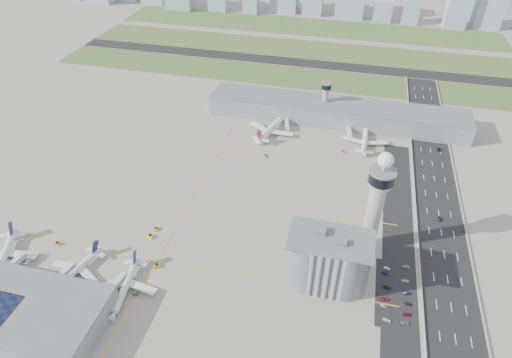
% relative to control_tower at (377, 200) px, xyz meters
% --- Properties ---
extents(ground, '(1000.00, 1000.00, 0.00)m').
position_rel_control_tower_xyz_m(ground, '(-72.00, -8.00, -35.04)').
color(ground, '#9F9D94').
extents(grass_strip_0, '(480.00, 50.00, 0.08)m').
position_rel_control_tower_xyz_m(grass_strip_0, '(-92.00, 217.00, -35.00)').
color(grass_strip_0, '#4B6B32').
rests_on(grass_strip_0, ground).
extents(grass_strip_1, '(480.00, 60.00, 0.08)m').
position_rel_control_tower_xyz_m(grass_strip_1, '(-92.00, 292.00, -35.00)').
color(grass_strip_1, '#4D612E').
rests_on(grass_strip_1, ground).
extents(grass_strip_2, '(480.00, 70.00, 0.08)m').
position_rel_control_tower_xyz_m(grass_strip_2, '(-92.00, 372.00, -35.00)').
color(grass_strip_2, '#4A6831').
rests_on(grass_strip_2, ground).
extents(runway, '(480.00, 22.00, 0.10)m').
position_rel_control_tower_xyz_m(runway, '(-92.00, 254.00, -34.98)').
color(runway, black).
rests_on(runway, ground).
extents(highway, '(28.00, 500.00, 0.10)m').
position_rel_control_tower_xyz_m(highway, '(43.00, -8.00, -34.99)').
color(highway, black).
rests_on(highway, ground).
extents(barrier_left, '(0.60, 500.00, 1.20)m').
position_rel_control_tower_xyz_m(barrier_left, '(29.00, -8.00, -34.44)').
color(barrier_left, '#9E9E99').
rests_on(barrier_left, ground).
extents(barrier_right, '(0.60, 500.00, 1.20)m').
position_rel_control_tower_xyz_m(barrier_right, '(57.00, -8.00, -34.44)').
color(barrier_right, '#9E9E99').
rests_on(barrier_right, ground).
extents(landside_road, '(18.00, 260.00, 0.08)m').
position_rel_control_tower_xyz_m(landside_road, '(18.00, -18.00, -35.00)').
color(landside_road, black).
rests_on(landside_road, ground).
extents(parking_lot, '(20.00, 44.00, 0.10)m').
position_rel_control_tower_xyz_m(parking_lot, '(16.00, -30.00, -34.99)').
color(parking_lot, black).
rests_on(parking_lot, ground).
extents(taxiway_line_h_0, '(260.00, 0.60, 0.01)m').
position_rel_control_tower_xyz_m(taxiway_line_h_0, '(-112.00, -38.00, -35.04)').
color(taxiway_line_h_0, yellow).
rests_on(taxiway_line_h_0, ground).
extents(taxiway_line_h_1, '(260.00, 0.60, 0.01)m').
position_rel_control_tower_xyz_m(taxiway_line_h_1, '(-112.00, 22.00, -35.04)').
color(taxiway_line_h_1, yellow).
rests_on(taxiway_line_h_1, ground).
extents(taxiway_line_h_2, '(260.00, 0.60, 0.01)m').
position_rel_control_tower_xyz_m(taxiway_line_h_2, '(-112.00, 82.00, -35.04)').
color(taxiway_line_h_2, yellow).
rests_on(taxiway_line_h_2, ground).
extents(taxiway_line_v, '(0.60, 260.00, 0.01)m').
position_rel_control_tower_xyz_m(taxiway_line_v, '(-112.00, 22.00, -35.04)').
color(taxiway_line_v, yellow).
rests_on(taxiway_line_v, ground).
extents(control_tower, '(14.00, 14.00, 64.50)m').
position_rel_control_tower_xyz_m(control_tower, '(0.00, 0.00, 0.00)').
color(control_tower, '#ADAAA5').
rests_on(control_tower, ground).
extents(secondary_tower, '(8.60, 8.60, 31.90)m').
position_rel_control_tower_xyz_m(secondary_tower, '(-42.00, 142.00, -16.24)').
color(secondary_tower, '#ADAAA5').
rests_on(secondary_tower, ground).
extents(admin_building, '(42.00, 24.00, 33.50)m').
position_rel_control_tower_xyz_m(admin_building, '(-20.01, -30.00, -19.74)').
color(admin_building, '#B2B2B7').
rests_on(admin_building, ground).
extents(terminal_pier, '(210.00, 32.00, 15.80)m').
position_rel_control_tower_xyz_m(terminal_pier, '(-32.00, 140.00, -27.14)').
color(terminal_pier, gray).
rests_on(terminal_pier, ground).
extents(near_terminal, '(84.00, 42.00, 13.00)m').
position_rel_control_tower_xyz_m(near_terminal, '(-160.07, -90.02, -28.62)').
color(near_terminal, gray).
rests_on(near_terminal, ground).
extents(airplane_near_a, '(48.98, 52.46, 11.78)m').
position_rel_control_tower_xyz_m(airplane_near_a, '(-193.04, -60.33, -29.15)').
color(airplane_near_a, white).
rests_on(airplane_near_a, ground).
extents(airplane_near_b, '(39.38, 43.50, 10.41)m').
position_rel_control_tower_xyz_m(airplane_near_b, '(-149.76, -59.47, -29.84)').
color(airplane_near_b, white).
rests_on(airplane_near_b, ground).
extents(airplane_near_c, '(38.20, 43.19, 10.92)m').
position_rel_control_tower_xyz_m(airplane_near_c, '(-118.77, -62.50, -29.58)').
color(airplane_near_c, white).
rests_on(airplane_near_c, ground).
extents(airplane_far_a, '(49.91, 54.72, 12.87)m').
position_rel_control_tower_xyz_m(airplane_far_a, '(-79.84, 109.09, -28.61)').
color(airplane_far_a, white).
rests_on(airplane_far_a, ground).
extents(airplane_far_b, '(35.45, 41.60, 11.58)m').
position_rel_control_tower_xyz_m(airplane_far_b, '(-6.04, 110.56, -29.25)').
color(airplane_far_b, white).
rests_on(airplane_far_b, ground).
extents(jet_bridge_near_0, '(5.39, 14.31, 5.70)m').
position_rel_control_tower_xyz_m(jet_bridge_near_0, '(-185.00, -69.00, -32.19)').
color(jet_bridge_near_0, silver).
rests_on(jet_bridge_near_0, ground).
extents(jet_bridge_near_1, '(5.39, 14.31, 5.70)m').
position_rel_control_tower_xyz_m(jet_bridge_near_1, '(-155.00, -69.00, -32.19)').
color(jet_bridge_near_1, silver).
rests_on(jet_bridge_near_1, ground).
extents(jet_bridge_near_2, '(5.39, 14.31, 5.70)m').
position_rel_control_tower_xyz_m(jet_bridge_near_2, '(-125.00, -69.00, -32.19)').
color(jet_bridge_near_2, silver).
rests_on(jet_bridge_near_2, ground).
extents(jet_bridge_far_0, '(5.39, 14.31, 5.70)m').
position_rel_control_tower_xyz_m(jet_bridge_far_0, '(-70.00, 124.00, -32.19)').
color(jet_bridge_far_0, silver).
rests_on(jet_bridge_far_0, ground).
extents(jet_bridge_far_1, '(5.39, 14.31, 5.70)m').
position_rel_control_tower_xyz_m(jet_bridge_far_1, '(-20.00, 124.00, -32.19)').
color(jet_bridge_far_1, silver).
rests_on(jet_bridge_far_1, ground).
extents(tug_0, '(3.24, 2.26, 1.86)m').
position_rel_control_tower_xyz_m(tug_0, '(-172.76, -41.83, -34.11)').
color(tug_0, gold).
rests_on(tug_0, ground).
extents(tug_1, '(4.00, 3.25, 2.02)m').
position_rel_control_tower_xyz_m(tug_1, '(-123.41, -23.47, -34.03)').
color(tug_1, yellow).
rests_on(tug_1, ground).
extents(tug_2, '(4.34, 3.97, 2.08)m').
position_rel_control_tower_xyz_m(tug_2, '(-110.23, -43.30, -34.00)').
color(tug_2, gold).
rests_on(tug_2, ground).
extents(tug_3, '(2.46, 3.38, 1.86)m').
position_rel_control_tower_xyz_m(tug_3, '(-122.73, -16.95, -34.11)').
color(tug_3, '#EFA311').
rests_on(tug_3, ground).
extents(tug_4, '(3.14, 3.57, 1.73)m').
position_rel_control_tower_xyz_m(tug_4, '(-76.49, 73.58, -34.18)').
color(tug_4, gold).
rests_on(tug_4, ground).
extents(tug_5, '(3.04, 2.20, 1.68)m').
position_rel_control_tower_xyz_m(tug_5, '(-21.69, 93.15, -34.20)').
color(tug_5, gold).
rests_on(tug_5, ground).
extents(car_lot_0, '(3.95, 1.97, 1.29)m').
position_rel_control_tower_xyz_m(car_lot_0, '(11.84, -47.69, -34.39)').
color(car_lot_0, white).
rests_on(car_lot_0, ground).
extents(car_lot_1, '(3.52, 1.35, 1.14)m').
position_rel_control_tower_xyz_m(car_lot_1, '(10.34, -39.80, -34.47)').
color(car_lot_1, gray).
rests_on(car_lot_1, ground).
extents(car_lot_2, '(4.38, 2.36, 1.17)m').
position_rel_control_tower_xyz_m(car_lot_2, '(10.81, -35.32, -34.46)').
color(car_lot_2, '#A52430').
rests_on(car_lot_2, ground).
extents(car_lot_3, '(4.07, 1.76, 1.17)m').
position_rel_control_tower_xyz_m(car_lot_3, '(11.99, -27.59, -34.46)').
color(car_lot_3, black).
rests_on(car_lot_3, ground).
extents(car_lot_4, '(3.32, 1.62, 1.09)m').
position_rel_control_tower_xyz_m(car_lot_4, '(10.62, -18.42, -34.49)').
color(car_lot_4, navy).
rests_on(car_lot_4, ground).
extents(car_lot_5, '(3.57, 1.68, 1.13)m').
position_rel_control_tower_xyz_m(car_lot_5, '(11.71, -14.53, -34.48)').
color(car_lot_5, white).
rests_on(car_lot_5, ground).
extents(car_lot_6, '(4.25, 2.32, 1.13)m').
position_rel_control_tower_xyz_m(car_lot_6, '(20.32, -47.28, -34.48)').
color(car_lot_6, gray).
rests_on(car_lot_6, ground).
extents(car_lot_7, '(4.21, 2.16, 1.17)m').
position_rel_control_tower_xyz_m(car_lot_7, '(21.47, -42.03, -34.46)').
color(car_lot_7, maroon).
rests_on(car_lot_7, ground).
extents(car_lot_8, '(3.43, 1.55, 1.14)m').
position_rel_control_tower_xyz_m(car_lot_8, '(22.18, -35.52, -34.47)').
color(car_lot_8, black).
rests_on(car_lot_8, ground).
extents(car_lot_9, '(3.95, 1.95, 1.24)m').
position_rel_control_tower_xyz_m(car_lot_9, '(21.72, -29.10, -34.42)').
color(car_lot_9, navy).
rests_on(car_lot_9, ground).
extents(car_lot_10, '(4.00, 2.04, 1.08)m').
position_rel_control_tower_xyz_m(car_lot_10, '(21.12, -20.95, -34.50)').
color(car_lot_10, silver).
rests_on(car_lot_10, ground).
extents(car_lot_11, '(4.43, 2.39, 1.22)m').
position_rel_control_tower_xyz_m(car_lot_11, '(21.73, -10.87, -34.43)').
color(car_lot_11, '#9B9DA0').
rests_on(car_lot_11, ground).
extents(car_hw_1, '(1.40, 3.94, 1.29)m').
position_rel_control_tower_xyz_m(car_hw_1, '(42.95, 33.15, -34.39)').
color(car_hw_1, black).
rests_on(car_hw_1, ground).
extents(car_hw_2, '(2.38, 4.70, 1.27)m').
position_rel_control_tower_xyz_m(car_hw_2, '(49.00, 113.55, -34.40)').
color(car_hw_2, navy).
rests_on(car_hw_2, ground).
extents(car_hw_4, '(1.52, 3.44, 1.15)m').
position_rel_control_tower_xyz_m(car_hw_4, '(36.17, 171.78, -34.47)').
color(car_hw_4, '#ACACAD').
rests_on(car_hw_4, ground).
extents(skyline_bldg_10, '(23.01, 18.41, 27.75)m').
position_rel_control_tower_xyz_m(skyline_bldg_10, '(1.27, 415.68, -21.17)').
color(skyline_bldg_10, '#9EADC1').
rests_on(skyline_bldg_10, ground).
extents(skyline_bldg_11, '(20.22, 16.18, 38.97)m').
position_rel_control_tower_xyz_m(skyline_bldg_11, '(36.28, 415.34, -15.56)').
color(skyline_bldg_11, '#9EADC1').
rests_on(skyline_bldg_11, ground).
extents(skyline_bldg_12, '(26.14, 20.92, 46.89)m').
position_rel_control_tower_xyz_m(skyline_bldg_12, '(90.17, 413.29, -11.60)').
color(skyline_bldg_12, '#9EADC1').
rests_on(skyline_bldg_12, ground).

